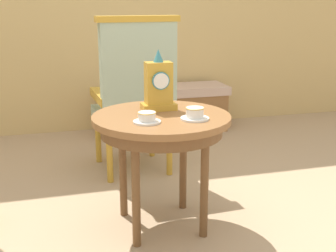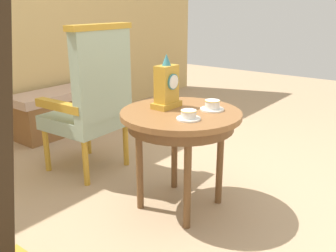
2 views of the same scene
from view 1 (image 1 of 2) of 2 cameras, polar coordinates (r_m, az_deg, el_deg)
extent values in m
plane|color=tan|center=(2.59, 1.92, -12.95)|extent=(10.00, 10.00, 0.00)
cylinder|color=brown|center=(2.42, -0.84, 0.99)|extent=(0.74, 0.74, 0.03)
cylinder|color=brown|center=(2.43, -0.83, -0.20)|extent=(0.65, 0.65, 0.07)
cylinder|color=brown|center=(2.73, 1.92, -4.38)|extent=(0.04, 0.04, 0.61)
cylinder|color=brown|center=(2.65, -5.71, -5.10)|extent=(0.04, 0.04, 0.61)
cylinder|color=brown|center=(2.31, -4.06, -8.21)|extent=(0.04, 0.04, 0.61)
cylinder|color=brown|center=(2.41, 4.61, -7.24)|extent=(0.04, 0.04, 0.61)
cylinder|color=white|center=(2.26, -2.66, 0.54)|extent=(0.14, 0.14, 0.01)
cylinder|color=white|center=(2.25, -2.66, 1.22)|extent=(0.09, 0.09, 0.05)
torus|color=gold|center=(2.25, -2.67, 1.70)|extent=(0.09, 0.09, 0.00)
cylinder|color=white|center=(2.33, 3.39, 0.96)|extent=(0.15, 0.15, 0.01)
cylinder|color=white|center=(2.32, 3.40, 1.71)|extent=(0.09, 0.09, 0.05)
torus|color=gold|center=(2.31, 3.41, 2.28)|extent=(0.10, 0.10, 0.00)
cube|color=gold|center=(2.53, -1.19, 2.48)|extent=(0.19, 0.11, 0.04)
cube|color=gold|center=(2.50, -1.21, 5.45)|extent=(0.14, 0.09, 0.23)
cylinder|color=teal|center=(2.45, -0.91, 5.71)|extent=(0.10, 0.01, 0.10)
cylinder|color=white|center=(2.44, -0.87, 5.68)|extent=(0.08, 0.00, 0.08)
cone|color=teal|center=(2.48, -1.23, 8.86)|extent=(0.06, 0.06, 0.07)
cube|color=#9EB299|center=(3.37, -4.58, 1.20)|extent=(0.55, 0.55, 0.11)
cube|color=#9EB299|center=(3.08, -3.71, 7.01)|extent=(0.52, 0.12, 0.64)
cube|color=gold|center=(3.05, -3.82, 13.33)|extent=(0.56, 0.13, 0.04)
cube|color=gold|center=(3.39, -0.87, 4.22)|extent=(0.09, 0.47, 0.06)
cube|color=gold|center=(3.28, -8.54, 3.66)|extent=(0.09, 0.47, 0.06)
cylinder|color=gold|center=(3.69, -2.04, -1.19)|extent=(0.04, 0.04, 0.35)
cylinder|color=gold|center=(3.59, -8.78, -1.82)|extent=(0.04, 0.04, 0.35)
cylinder|color=gold|center=(3.29, 0.18, -3.27)|extent=(0.04, 0.04, 0.35)
cylinder|color=gold|center=(3.18, -7.35, -4.07)|extent=(0.04, 0.04, 0.35)
cube|color=#CCA893|center=(4.36, -0.22, 4.47)|extent=(1.18, 0.40, 0.08)
cube|color=brown|center=(4.40, -0.21, 1.66)|extent=(1.14, 0.38, 0.36)
camera|label=2|loc=(1.53, -65.96, 7.52)|focal=39.40mm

